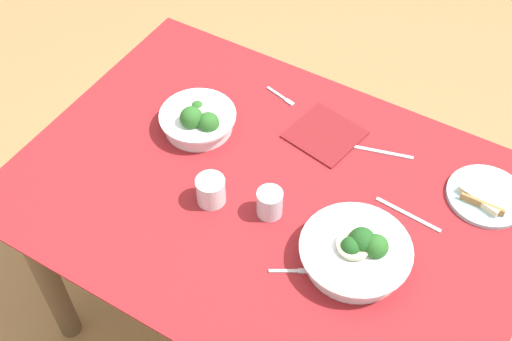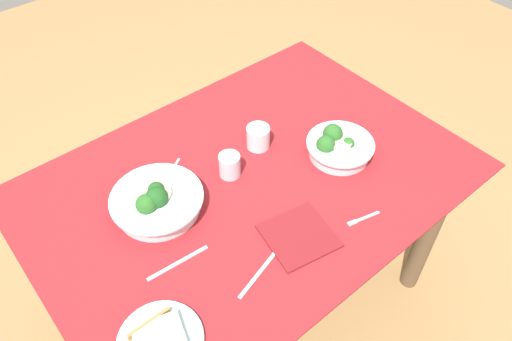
{
  "view_description": "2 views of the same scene",
  "coord_description": "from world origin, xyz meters",
  "px_view_note": "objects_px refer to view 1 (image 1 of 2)",
  "views": [
    {
      "loc": [
        0.51,
        -0.93,
        2.06
      ],
      "look_at": [
        -0.06,
        0.03,
        0.74
      ],
      "focal_mm": 46.07,
      "sensor_mm": 36.0,
      "label": 1
    },
    {
      "loc": [
        0.65,
        0.81,
        1.84
      ],
      "look_at": [
        -0.03,
        -0.0,
        0.74
      ],
      "focal_mm": 34.84,
      "sensor_mm": 36.0,
      "label": 2
    }
  ],
  "objects_px": {
    "table_knife_right": "(377,151)",
    "table_knife_left": "(408,215)",
    "bread_side_plate": "(487,195)",
    "fork_by_far_bowl": "(282,97)",
    "water_glass_center": "(270,203)",
    "water_glass_side": "(211,190)",
    "fork_by_near_bowl": "(292,271)",
    "broccoli_bowl_near": "(356,252)",
    "napkin_folded_upper": "(325,135)",
    "broccoli_bowl_far": "(198,120)"
  },
  "relations": [
    {
      "from": "broccoli_bowl_far",
      "to": "water_glass_side",
      "type": "xyz_separation_m",
      "value": [
        0.17,
        -0.19,
        0.0
      ]
    },
    {
      "from": "fork_by_far_bowl",
      "to": "napkin_folded_upper",
      "type": "relative_size",
      "value": 0.58
    },
    {
      "from": "broccoli_bowl_far",
      "to": "napkin_folded_upper",
      "type": "height_order",
      "value": "broccoli_bowl_far"
    },
    {
      "from": "broccoli_bowl_near",
      "to": "napkin_folded_upper",
      "type": "xyz_separation_m",
      "value": [
        -0.25,
        0.33,
        -0.03
      ]
    },
    {
      "from": "table_knife_right",
      "to": "napkin_folded_upper",
      "type": "relative_size",
      "value": 1.11
    },
    {
      "from": "fork_by_far_bowl",
      "to": "fork_by_near_bowl",
      "type": "bearing_deg",
      "value": -43.96
    },
    {
      "from": "bread_side_plate",
      "to": "table_knife_left",
      "type": "height_order",
      "value": "bread_side_plate"
    },
    {
      "from": "water_glass_side",
      "to": "table_knife_left",
      "type": "relative_size",
      "value": 0.42
    },
    {
      "from": "water_glass_center",
      "to": "fork_by_near_bowl",
      "type": "distance_m",
      "value": 0.19
    },
    {
      "from": "broccoli_bowl_near",
      "to": "table_knife_right",
      "type": "xyz_separation_m",
      "value": [
        -0.1,
        0.35,
        -0.03
      ]
    },
    {
      "from": "water_glass_center",
      "to": "napkin_folded_upper",
      "type": "bearing_deg",
      "value": 90.14
    },
    {
      "from": "water_glass_side",
      "to": "fork_by_far_bowl",
      "type": "height_order",
      "value": "water_glass_side"
    },
    {
      "from": "fork_by_far_bowl",
      "to": "fork_by_near_bowl",
      "type": "height_order",
      "value": "same"
    },
    {
      "from": "bread_side_plate",
      "to": "fork_by_far_bowl",
      "type": "height_order",
      "value": "bread_side_plate"
    },
    {
      "from": "fork_by_near_bowl",
      "to": "napkin_folded_upper",
      "type": "xyz_separation_m",
      "value": [
        -0.13,
        0.44,
        0.0
      ]
    },
    {
      "from": "fork_by_far_bowl",
      "to": "table_knife_left",
      "type": "relative_size",
      "value": 0.58
    },
    {
      "from": "bread_side_plate",
      "to": "water_glass_side",
      "type": "xyz_separation_m",
      "value": [
        -0.61,
        -0.37,
        0.03
      ]
    },
    {
      "from": "broccoli_bowl_near",
      "to": "table_knife_left",
      "type": "bearing_deg",
      "value": 72.83
    },
    {
      "from": "water_glass_center",
      "to": "fork_by_far_bowl",
      "type": "distance_m",
      "value": 0.43
    },
    {
      "from": "broccoli_bowl_near",
      "to": "fork_by_near_bowl",
      "type": "height_order",
      "value": "broccoli_bowl_near"
    },
    {
      "from": "napkin_folded_upper",
      "to": "table_knife_right",
      "type": "bearing_deg",
      "value": 6.71
    },
    {
      "from": "water_glass_center",
      "to": "table_knife_left",
      "type": "distance_m",
      "value": 0.35
    },
    {
      "from": "water_glass_side",
      "to": "napkin_folded_upper",
      "type": "xyz_separation_m",
      "value": [
        0.15,
        0.35,
        -0.04
      ]
    },
    {
      "from": "table_knife_right",
      "to": "bread_side_plate",
      "type": "bearing_deg",
      "value": -16.27
    },
    {
      "from": "water_glass_side",
      "to": "table_knife_left",
      "type": "height_order",
      "value": "water_glass_side"
    },
    {
      "from": "table_knife_left",
      "to": "napkin_folded_upper",
      "type": "distance_m",
      "value": 0.34
    },
    {
      "from": "water_glass_center",
      "to": "fork_by_far_bowl",
      "type": "height_order",
      "value": "water_glass_center"
    },
    {
      "from": "bread_side_plate",
      "to": "water_glass_side",
      "type": "distance_m",
      "value": 0.71
    },
    {
      "from": "water_glass_center",
      "to": "fork_by_near_bowl",
      "type": "xyz_separation_m",
      "value": [
        0.13,
        -0.13,
        -0.04
      ]
    },
    {
      "from": "table_knife_right",
      "to": "table_knife_left",
      "type": "bearing_deg",
      "value": -60.93
    },
    {
      "from": "water_glass_side",
      "to": "fork_by_near_bowl",
      "type": "bearing_deg",
      "value": -16.57
    },
    {
      "from": "water_glass_center",
      "to": "table_knife_right",
      "type": "relative_size",
      "value": 0.38
    },
    {
      "from": "broccoli_bowl_far",
      "to": "fork_by_near_bowl",
      "type": "distance_m",
      "value": 0.53
    },
    {
      "from": "water_glass_center",
      "to": "napkin_folded_upper",
      "type": "distance_m",
      "value": 0.31
    },
    {
      "from": "water_glass_side",
      "to": "table_knife_left",
      "type": "bearing_deg",
      "value": 25.06
    },
    {
      "from": "broccoli_bowl_far",
      "to": "table_knife_right",
      "type": "bearing_deg",
      "value": 20.78
    },
    {
      "from": "water_glass_center",
      "to": "fork_by_far_bowl",
      "type": "xyz_separation_m",
      "value": [
        -0.18,
        0.38,
        -0.04
      ]
    },
    {
      "from": "bread_side_plate",
      "to": "fork_by_near_bowl",
      "type": "relative_size",
      "value": 2.3
    },
    {
      "from": "broccoli_bowl_far",
      "to": "napkin_folded_upper",
      "type": "distance_m",
      "value": 0.36
    },
    {
      "from": "bread_side_plate",
      "to": "water_glass_side",
      "type": "relative_size",
      "value": 2.71
    },
    {
      "from": "table_knife_left",
      "to": "water_glass_center",
      "type": "bearing_deg",
      "value": -146.26
    },
    {
      "from": "water_glass_center",
      "to": "fork_by_near_bowl",
      "type": "relative_size",
      "value": 0.85
    },
    {
      "from": "water_glass_center",
      "to": "table_knife_left",
      "type": "height_order",
      "value": "water_glass_center"
    },
    {
      "from": "water_glass_center",
      "to": "table_knife_right",
      "type": "height_order",
      "value": "water_glass_center"
    },
    {
      "from": "fork_by_near_bowl",
      "to": "water_glass_center",
      "type": "bearing_deg",
      "value": 105.72
    },
    {
      "from": "table_knife_left",
      "to": "table_knife_right",
      "type": "relative_size",
      "value": 0.9
    },
    {
      "from": "broccoli_bowl_far",
      "to": "broccoli_bowl_near",
      "type": "relative_size",
      "value": 0.8
    },
    {
      "from": "table_knife_left",
      "to": "water_glass_side",
      "type": "bearing_deg",
      "value": -150.37
    },
    {
      "from": "water_glass_side",
      "to": "fork_by_near_bowl",
      "type": "relative_size",
      "value": 0.85
    },
    {
      "from": "napkin_folded_upper",
      "to": "fork_by_near_bowl",
      "type": "bearing_deg",
      "value": -73.0
    }
  ]
}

